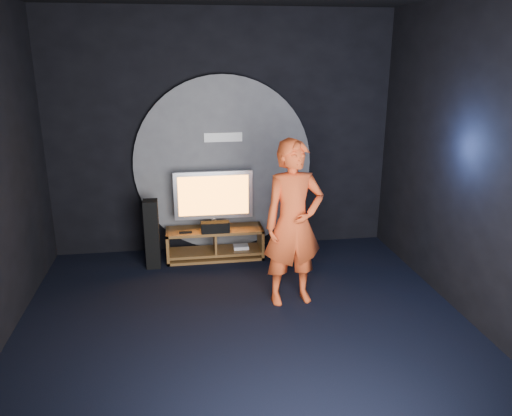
{
  "coord_description": "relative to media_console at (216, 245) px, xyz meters",
  "views": [
    {
      "loc": [
        -0.63,
        -4.75,
        2.87
      ],
      "look_at": [
        0.27,
        1.05,
        1.05
      ],
      "focal_mm": 35.0,
      "sensor_mm": 36.0,
      "label": 1
    }
  ],
  "objects": [
    {
      "name": "floor",
      "position": [
        0.17,
        -2.05,
        -0.19
      ],
      "size": [
        5.0,
        5.0,
        0.0
      ],
      "primitive_type": "plane",
      "color": "black",
      "rests_on": "ground"
    },
    {
      "name": "back_wall",
      "position": [
        0.17,
        0.45,
        1.56
      ],
      "size": [
        5.0,
        0.04,
        3.5
      ],
      "primitive_type": "cube",
      "color": "black",
      "rests_on": "ground"
    },
    {
      "name": "front_wall",
      "position": [
        0.17,
        -4.55,
        1.56
      ],
      "size": [
        5.0,
        0.04,
        3.5
      ],
      "primitive_type": "cube",
      "color": "black",
      "rests_on": "ground"
    },
    {
      "name": "right_wall",
      "position": [
        2.67,
        -2.05,
        1.56
      ],
      "size": [
        0.04,
        5.0,
        3.5
      ],
      "primitive_type": "cube",
      "color": "black",
      "rests_on": "ground"
    },
    {
      "name": "wall_disc_panel",
      "position": [
        0.17,
        0.39,
        1.11
      ],
      "size": [
        2.6,
        0.11,
        2.6
      ],
      "color": "#515156",
      "rests_on": "ground"
    },
    {
      "name": "media_console",
      "position": [
        0.0,
        0.0,
        0.0
      ],
      "size": [
        1.39,
        0.45,
        0.45
      ],
      "color": "brown",
      "rests_on": "ground"
    },
    {
      "name": "tv",
      "position": [
        -0.01,
        0.07,
        0.71
      ],
      "size": [
        1.12,
        0.22,
        0.83
      ],
      "color": "silver",
      "rests_on": "media_console"
    },
    {
      "name": "center_speaker",
      "position": [
        -0.01,
        -0.15,
        0.33
      ],
      "size": [
        0.4,
        0.15,
        0.15
      ],
      "primitive_type": "cube",
      "color": "black",
      "rests_on": "media_console"
    },
    {
      "name": "remote",
      "position": [
        -0.43,
        -0.12,
        0.27
      ],
      "size": [
        0.18,
        0.05,
        0.02
      ],
      "primitive_type": "cube",
      "color": "black",
      "rests_on": "media_console"
    },
    {
      "name": "tower_speaker_left",
      "position": [
        -0.89,
        -0.19,
        0.29
      ],
      "size": [
        0.19,
        0.22,
        0.97
      ],
      "primitive_type": "cube",
      "color": "black",
      "rests_on": "ground"
    },
    {
      "name": "tower_speaker_right",
      "position": [
        1.03,
        -0.38,
        0.29
      ],
      "size": [
        0.19,
        0.22,
        0.97
      ],
      "primitive_type": "cube",
      "color": "black",
      "rests_on": "ground"
    },
    {
      "name": "subwoofer",
      "position": [
        1.03,
        0.09,
        -0.04
      ],
      "size": [
        0.27,
        0.27,
        0.3
      ],
      "primitive_type": "cube",
      "color": "black",
      "rests_on": "ground"
    },
    {
      "name": "player",
      "position": [
        0.81,
        -1.46,
        0.79
      ],
      "size": [
        0.77,
        0.56,
        1.97
      ],
      "primitive_type": "imported",
      "rotation": [
        0.0,
        0.0,
        0.12
      ],
      "color": "#D8481D",
      "rests_on": "ground"
    }
  ]
}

